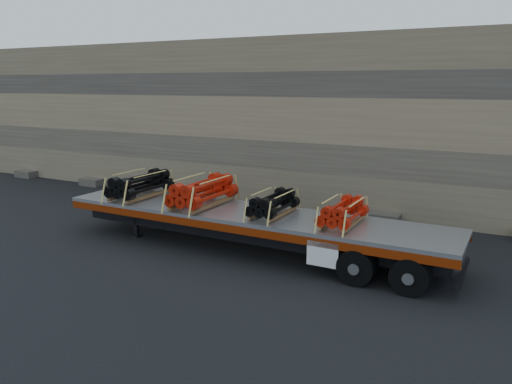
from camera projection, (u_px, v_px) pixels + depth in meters
ground at (283, 250)px, 15.65m from camera, size 120.00×120.00×0.00m
rock_wall at (350, 124)px, 20.52m from camera, size 44.00×3.00×7.00m
trailer at (248, 231)px, 15.53m from camera, size 12.65×2.53×1.26m
bundle_front at (140, 185)px, 17.30m from camera, size 1.18×2.33×0.82m
bundle_midfront at (203, 192)px, 16.08m from camera, size 1.25×2.46×0.87m
bundle_midrear at (273, 204)px, 14.92m from camera, size 0.95×1.88×0.66m
bundle_rear at (343, 213)px, 13.91m from camera, size 0.96×1.89×0.67m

